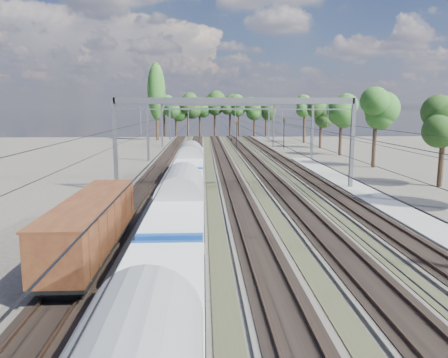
{
  "coord_description": "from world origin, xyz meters",
  "views": [
    {
      "loc": [
        -3.09,
        -12.06,
        8.05
      ],
      "look_at": [
        -1.56,
        19.96,
        2.8
      ],
      "focal_mm": 35.0,
      "sensor_mm": 36.0,
      "label": 1
    }
  ],
  "objects_px": {
    "freight_boxcar": "(92,224)",
    "worker": "(231,138)",
    "signal_near": "(237,132)",
    "emu_train": "(181,199)",
    "signal_far": "(284,130)"
  },
  "relations": [
    {
      "from": "freight_boxcar",
      "to": "worker",
      "type": "height_order",
      "value": "freight_boxcar"
    },
    {
      "from": "worker",
      "to": "signal_near",
      "type": "distance_m",
      "value": 17.36
    },
    {
      "from": "signal_near",
      "to": "freight_boxcar",
      "type": "bearing_deg",
      "value": -114.23
    },
    {
      "from": "emu_train",
      "to": "freight_boxcar",
      "type": "relative_size",
      "value": 4.89
    },
    {
      "from": "freight_boxcar",
      "to": "worker",
      "type": "xyz_separation_m",
      "value": [
        12.65,
        80.96,
        -1.1
      ]
    },
    {
      "from": "emu_train",
      "to": "freight_boxcar",
      "type": "bearing_deg",
      "value": -140.41
    },
    {
      "from": "worker",
      "to": "signal_far",
      "type": "height_order",
      "value": "signal_far"
    },
    {
      "from": "freight_boxcar",
      "to": "emu_train",
      "type": "bearing_deg",
      "value": 39.59
    },
    {
      "from": "worker",
      "to": "signal_far",
      "type": "bearing_deg",
      "value": -130.04
    },
    {
      "from": "freight_boxcar",
      "to": "signal_near",
      "type": "relative_size",
      "value": 2.32
    },
    {
      "from": "emu_train",
      "to": "signal_far",
      "type": "distance_m",
      "value": 60.59
    },
    {
      "from": "emu_train",
      "to": "signal_near",
      "type": "distance_m",
      "value": 60.61
    },
    {
      "from": "signal_far",
      "to": "freight_boxcar",
      "type": "bearing_deg",
      "value": -90.16
    },
    {
      "from": "signal_far",
      "to": "worker",
      "type": "bearing_deg",
      "value": 134.31
    },
    {
      "from": "signal_near",
      "to": "signal_far",
      "type": "relative_size",
      "value": 0.88
    }
  ]
}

